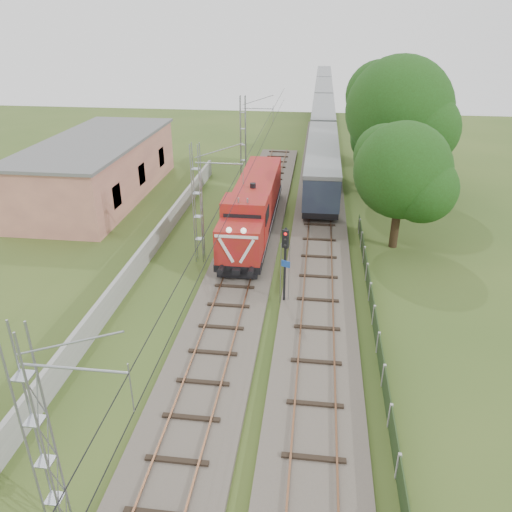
# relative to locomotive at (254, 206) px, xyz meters

# --- Properties ---
(ground) EXTENTS (140.00, 140.00, 0.00)m
(ground) POSITION_rel_locomotive_xyz_m (0.00, -17.15, -2.19)
(ground) COLOR #344D1D
(ground) RESTS_ON ground
(track_main) EXTENTS (4.20, 70.00, 0.45)m
(track_main) POSITION_rel_locomotive_xyz_m (0.00, -10.15, -2.01)
(track_main) COLOR #6B6054
(track_main) RESTS_ON ground
(track_side) EXTENTS (4.20, 80.00, 0.45)m
(track_side) POSITION_rel_locomotive_xyz_m (5.00, 2.85, -2.01)
(track_side) COLOR #6B6054
(track_side) RESTS_ON ground
(catenary) EXTENTS (3.31, 70.00, 8.00)m
(catenary) POSITION_rel_locomotive_xyz_m (-2.95, -5.15, 1.86)
(catenary) COLOR gray
(catenary) RESTS_ON ground
(boundary_wall) EXTENTS (0.25, 40.00, 1.50)m
(boundary_wall) POSITION_rel_locomotive_xyz_m (-6.50, -5.15, -1.44)
(boundary_wall) COLOR #9E9E99
(boundary_wall) RESTS_ON ground
(station_building) EXTENTS (8.40, 20.40, 5.22)m
(station_building) POSITION_rel_locomotive_xyz_m (-15.00, 6.85, 0.44)
(station_building) COLOR tan
(station_building) RESTS_ON ground
(fence) EXTENTS (0.12, 32.00, 1.20)m
(fence) POSITION_rel_locomotive_xyz_m (8.00, -14.15, -1.59)
(fence) COLOR black
(fence) RESTS_ON ground
(locomotive) EXTENTS (2.92, 16.67, 4.23)m
(locomotive) POSITION_rel_locomotive_xyz_m (0.00, 0.00, 0.00)
(locomotive) COLOR black
(locomotive) RESTS_ON ground
(coach_rake) EXTENTS (2.98, 88.97, 3.45)m
(coach_rake) POSITION_rel_locomotive_xyz_m (5.00, 46.24, 0.29)
(coach_rake) COLOR black
(coach_rake) RESTS_ON ground
(signal_post) EXTENTS (0.50, 0.41, 4.78)m
(signal_post) POSITION_rel_locomotive_xyz_m (3.07, -10.25, 1.09)
(signal_post) COLOR black
(signal_post) RESTS_ON ground
(tree_a) EXTENTS (6.88, 6.55, 8.92)m
(tree_a) POSITION_rel_locomotive_xyz_m (10.36, -1.25, 3.37)
(tree_a) COLOR #382417
(tree_a) RESTS_ON ground
(tree_b) EXTENTS (9.48, 9.03, 12.29)m
(tree_b) POSITION_rel_locomotive_xyz_m (11.31, 9.68, 5.48)
(tree_b) COLOR #382417
(tree_b) RESTS_ON ground
(tree_c) EXTENTS (5.98, 5.70, 7.76)m
(tree_c) POSITION_rel_locomotive_xyz_m (10.37, 12.14, 2.64)
(tree_c) COLOR #382417
(tree_c) RESTS_ON ground
(tree_d) EXTENTS (7.45, 7.10, 9.66)m
(tree_d) POSITION_rel_locomotive_xyz_m (12.27, 19.59, 3.84)
(tree_d) COLOR #382417
(tree_d) RESTS_ON ground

